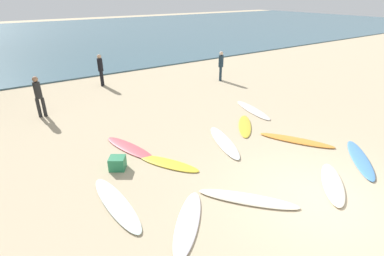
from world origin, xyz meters
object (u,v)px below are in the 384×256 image
(surfboard_7, at_px, (116,204))
(beachgoer_near, at_px, (39,95))
(surfboard_0, at_px, (224,142))
(surfboard_10, at_px, (245,126))
(surfboard_9, at_px, (333,183))
(beachgoer_far, at_px, (221,65))
(surfboard_4, at_px, (253,110))
(surfboard_8, at_px, (188,222))
(beach_cooler, at_px, (117,163))
(beachgoer_mid, at_px, (101,69))
(surfboard_1, at_px, (248,199))
(surfboard_3, at_px, (296,140))
(surfboard_2, at_px, (168,163))
(surfboard_6, at_px, (130,148))
(surfboard_5, at_px, (360,159))

(surfboard_7, height_order, beachgoer_near, beachgoer_near)
(surfboard_0, relative_size, surfboard_10, 1.19)
(surfboard_9, relative_size, beachgoer_far, 1.23)
(surfboard_4, relative_size, surfboard_8, 1.13)
(beachgoer_near, distance_m, beach_cooler, 5.74)
(surfboard_7, xyz_separation_m, beachgoer_mid, (3.13, 10.10, 0.92))
(surfboard_4, xyz_separation_m, beachgoer_far, (1.89, 4.56, 0.90))
(surfboard_7, height_order, beachgoer_far, beachgoer_far)
(beachgoer_mid, distance_m, beach_cooler, 8.95)
(surfboard_1, height_order, beachgoer_near, beachgoer_near)
(surfboard_0, height_order, surfboard_3, surfboard_0)
(surfboard_4, bearing_deg, surfboard_10, -132.39)
(surfboard_0, height_order, surfboard_2, surfboard_0)
(surfboard_3, distance_m, surfboard_8, 5.50)
(surfboard_3, xyz_separation_m, beachgoer_mid, (-3.33, 10.39, 0.92))
(surfboard_3, relative_size, beachgoer_mid, 1.48)
(surfboard_1, bearing_deg, beach_cooler, 83.75)
(surfboard_6, distance_m, beach_cooler, 1.24)
(surfboard_6, bearing_deg, surfboard_0, -41.71)
(surfboard_5, height_order, surfboard_9, surfboard_9)
(surfboard_0, xyz_separation_m, beachgoer_far, (4.90, 6.21, 0.89))
(surfboard_7, xyz_separation_m, beachgoer_near, (-0.43, 7.12, 0.91))
(beachgoer_mid, distance_m, beachgoer_far, 6.70)
(surfboard_5, xyz_separation_m, surfboard_6, (-5.62, 4.71, -0.01))
(beachgoer_near, bearing_deg, beach_cooler, -67.51)
(surfboard_1, height_order, surfboard_3, surfboard_3)
(beach_cooler, bearing_deg, surfboard_1, -56.27)
(surfboard_2, bearing_deg, surfboard_10, 160.76)
(surfboard_0, relative_size, beach_cooler, 5.54)
(surfboard_8, distance_m, surfboard_9, 4.17)
(surfboard_5, bearing_deg, surfboard_8, -139.21)
(surfboard_8, distance_m, beachgoer_mid, 11.83)
(surfboard_2, xyz_separation_m, surfboard_3, (4.46, -1.20, 0.01))
(surfboard_8, relative_size, surfboard_10, 1.04)
(surfboard_1, height_order, surfboard_8, surfboard_1)
(surfboard_0, relative_size, surfboard_6, 1.07)
(surfboard_1, height_order, surfboard_2, surfboard_1)
(surfboard_2, distance_m, surfboard_3, 4.62)
(surfboard_2, distance_m, beachgoer_mid, 9.31)
(surfboard_5, xyz_separation_m, beachgoer_mid, (-3.91, 12.33, 0.92))
(surfboard_10, bearing_deg, beachgoer_mid, -30.18)
(beachgoer_mid, bearing_deg, surfboard_0, 38.29)
(beachgoer_mid, bearing_deg, beach_cooler, 14.85)
(surfboard_5, relative_size, surfboard_10, 1.18)
(surfboard_5, xyz_separation_m, beach_cooler, (-6.40, 3.77, 0.15))
(surfboard_1, xyz_separation_m, beachgoer_near, (-3.22, 8.80, 0.92))
(surfboard_10, bearing_deg, surfboard_6, 31.15)
(surfboard_0, bearing_deg, surfboard_8, -121.76)
(surfboard_7, bearing_deg, surfboard_1, -32.70)
(surfboard_10, bearing_deg, surfboard_0, 63.38)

